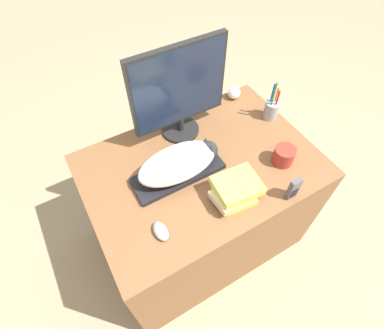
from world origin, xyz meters
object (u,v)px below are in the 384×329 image
Objects in this scene: monitor at (179,90)px; book_stack at (236,190)px; computer_mouse at (161,231)px; pen_cup at (271,109)px; baseball at (234,93)px; phone at (294,189)px; coffee_mug at (284,155)px; keyboard at (178,173)px; cat at (180,162)px.

monitor reaches higher than book_stack.
computer_mouse is 0.88m from pen_cup.
baseball is 0.33× the size of book_stack.
coffee_mug is at bearing 59.83° from phone.
keyboard is at bearing 159.14° from coffee_mug.
coffee_mug reaches higher than baseball.
computer_mouse is 0.72× the size of coffee_mug.
coffee_mug is 0.32m from book_stack.
computer_mouse is at bearing -143.51° from baseball.
cat is 0.61m from pen_cup.
book_stack reaches higher than coffee_mug.
coffee_mug is (0.47, -0.18, 0.03)m from keyboard.
computer_mouse is at bearing -133.97° from cat.
keyboard is 1.09× the size of cat.
keyboard is 0.51m from coffee_mug.
computer_mouse is 0.43× the size of book_stack.
keyboard is 0.63m from pen_cup.
coffee_mug is 0.31m from pen_cup.
pen_cup is 0.56m from book_stack.
book_stack is (-0.31, -0.05, 0.01)m from coffee_mug.
monitor is 5.24× the size of computer_mouse.
baseball is at bearing 55.61° from book_stack.
baseball is (0.54, 0.32, 0.02)m from keyboard.
baseball is at bearing 31.03° from keyboard.
cat is 0.32m from computer_mouse.
phone is (-0.10, -0.17, 0.02)m from coffee_mug.
baseball is at bearing 11.85° from monitor.
coffee_mug is 1.08× the size of phone.
monitor is at bearing 53.29° from computer_mouse.
computer_mouse is 0.36m from book_stack.
cat is (0.01, 0.00, 0.07)m from keyboard.
pen_cup is at bearing 21.13° from computer_mouse.
keyboard is 3.59× the size of phone.
cat is 0.50m from phone.
monitor reaches higher than computer_mouse.
baseball is 0.67m from book_stack.
monitor is (0.13, 0.24, 0.18)m from cat.
coffee_mug is at bearing 8.96° from book_stack.
monitor reaches higher than keyboard.
book_stack is (0.01, -0.47, -0.21)m from monitor.
cat is at bearing 135.53° from phone.
computer_mouse is at bearing -176.45° from coffee_mug.
coffee_mug is at bearing -20.86° from keyboard.
coffee_mug is (0.67, 0.04, 0.03)m from computer_mouse.
book_stack reaches higher than baseball.
monitor is at bearing -168.15° from baseball.
monitor reaches higher than pen_cup.
baseball is (0.74, 0.54, 0.02)m from computer_mouse.
coffee_mug is at bearing -21.46° from cat.
coffee_mug is 0.20m from phone.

